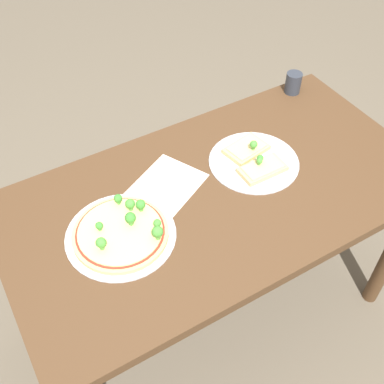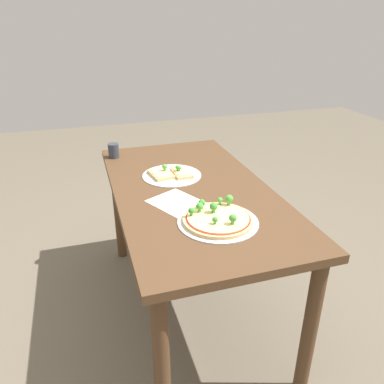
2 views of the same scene
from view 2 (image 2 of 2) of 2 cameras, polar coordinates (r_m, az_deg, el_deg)
ground_plane at (r=2.18m, az=-0.07°, el=-17.12°), size 8.00×8.00×0.00m
dining_table at (r=1.81m, az=-0.08°, el=-2.23°), size 1.36×0.72×0.73m
pizza_tray_whole at (r=1.48m, az=3.93°, el=-4.04°), size 0.32×0.32×0.07m
pizza_tray_slice at (r=1.91m, az=-3.19°, el=2.78°), size 0.30×0.30×0.06m
drinking_cup at (r=2.19m, az=-11.87°, el=6.19°), size 0.06×0.06×0.08m
paper_menu at (r=1.64m, az=-2.36°, el=-1.60°), size 0.28×0.26×0.00m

